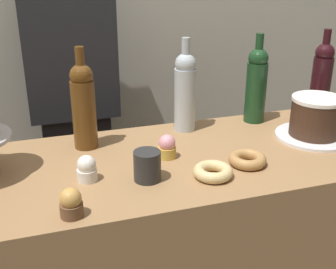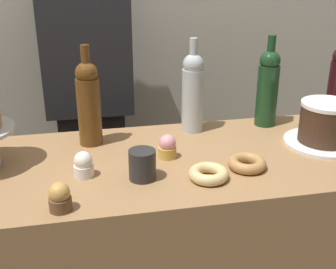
# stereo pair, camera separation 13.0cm
# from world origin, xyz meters

# --- Properties ---
(silver_serving_platter) EXTENTS (0.26, 0.26, 0.01)m
(silver_serving_platter) POSITION_xyz_m (0.53, 0.01, 0.90)
(silver_serving_platter) COLOR white
(silver_serving_platter) RESTS_ON display_counter
(chocolate_round_cake) EXTENTS (0.17, 0.17, 0.13)m
(chocolate_round_cake) POSITION_xyz_m (0.53, 0.01, 0.97)
(chocolate_round_cake) COLOR #3D2619
(chocolate_round_cake) RESTS_ON silver_serving_platter
(wine_bottle_green) EXTENTS (0.08, 0.08, 0.33)m
(wine_bottle_green) POSITION_xyz_m (0.41, 0.21, 1.04)
(wine_bottle_green) COLOR #193D1E
(wine_bottle_green) RESTS_ON display_counter
(wine_bottle_amber) EXTENTS (0.08, 0.08, 0.33)m
(wine_bottle_amber) POSITION_xyz_m (-0.22, 0.17, 1.04)
(wine_bottle_amber) COLOR #5B3814
(wine_bottle_amber) RESTS_ON display_counter
(wine_bottle_clear) EXTENTS (0.08, 0.08, 0.33)m
(wine_bottle_clear) POSITION_xyz_m (0.13, 0.21, 1.04)
(wine_bottle_clear) COLOR #B2BCC1
(wine_bottle_clear) RESTS_ON display_counter
(cupcake_strawberry) EXTENTS (0.06, 0.06, 0.07)m
(cupcake_strawberry) POSITION_xyz_m (0.00, 0.01, 0.93)
(cupcake_strawberry) COLOR gold
(cupcake_strawberry) RESTS_ON display_counter
(cupcake_caramel) EXTENTS (0.06, 0.06, 0.07)m
(cupcake_caramel) POSITION_xyz_m (-0.32, -0.23, 0.93)
(cupcake_caramel) COLOR brown
(cupcake_caramel) RESTS_ON display_counter
(cupcake_vanilla) EXTENTS (0.06, 0.06, 0.07)m
(cupcake_vanilla) POSITION_xyz_m (-0.25, -0.06, 0.93)
(cupcake_vanilla) COLOR white
(cupcake_vanilla) RESTS_ON display_counter
(donut_glazed) EXTENTS (0.11, 0.11, 0.03)m
(donut_glazed) POSITION_xyz_m (0.08, -0.15, 0.91)
(donut_glazed) COLOR #E0C17F
(donut_glazed) RESTS_ON display_counter
(donut_maple) EXTENTS (0.11, 0.11, 0.03)m
(donut_maple) POSITION_xyz_m (0.21, -0.11, 0.91)
(donut_maple) COLOR #B27F47
(donut_maple) RESTS_ON display_counter
(coffee_cup_ceramic) EXTENTS (0.08, 0.08, 0.08)m
(coffee_cup_ceramic) POSITION_xyz_m (-0.10, -0.11, 0.94)
(coffee_cup_ceramic) COLOR #282828
(coffee_cup_ceramic) RESTS_ON display_counter
(barista_figure) EXTENTS (0.36, 0.22, 1.60)m
(barista_figure) POSITION_xyz_m (-0.21, 0.65, 0.84)
(barista_figure) COLOR black
(barista_figure) RESTS_ON ground_plane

